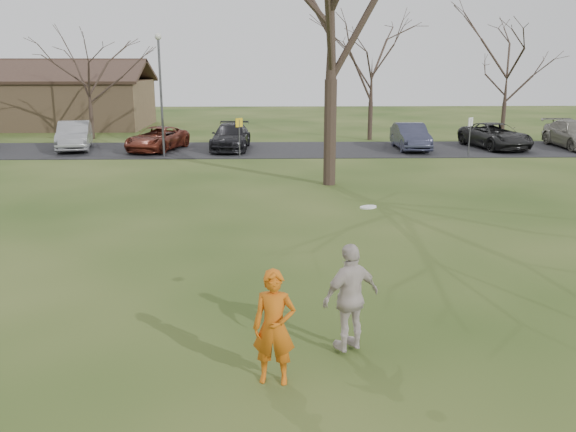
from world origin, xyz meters
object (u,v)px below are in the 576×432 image
object	(u,v)px
car_2	(157,139)
building	(14,102)
car_5	(410,136)
car_7	(575,134)
player_defender	(274,327)
big_tree	(332,4)
car_6	(495,136)
car_3	(231,137)
lamp_post	(160,80)
catching_play	(351,297)
car_1	(74,136)

from	to	relation	value
car_2	building	size ratio (longest dim) A/B	0.23
car_5	car_7	bearing A→B (deg)	2.88
player_defender	car_5	world-z (taller)	player_defender
building	big_tree	world-z (taller)	big_tree
player_defender	car_6	xyz separation A→B (m)	(12.89, 25.71, -0.16)
car_3	car_7	world-z (taller)	car_7
lamp_post	catching_play	bearing A→B (deg)	-72.54
building	big_tree	bearing A→B (deg)	-46.27
lamp_post	big_tree	world-z (taller)	big_tree
car_2	car_5	bearing A→B (deg)	15.86
car_3	car_5	world-z (taller)	car_5
car_1	car_6	xyz separation A→B (m)	(24.04, -0.14, -0.08)
lamp_post	big_tree	xyz separation A→B (m)	(8.00, -7.50, 3.03)
car_1	big_tree	bearing A→B (deg)	-49.97
car_1	car_6	world-z (taller)	car_1
player_defender	car_1	bearing A→B (deg)	121.38
player_defender	car_2	xyz separation A→B (m)	(-6.41, 25.33, -0.22)
car_2	big_tree	bearing A→B (deg)	-32.19
car_5	car_6	distance (m)	5.02
car_1	car_7	size ratio (longest dim) A/B	0.90
car_7	car_2	bearing A→B (deg)	-178.69
car_5	car_1	bearing A→B (deg)	178.77
car_7	lamp_post	world-z (taller)	lamp_post
player_defender	car_1	xyz separation A→B (m)	(-11.16, 25.85, -0.08)
big_tree	car_5	bearing A→B (deg)	60.39
car_1	big_tree	distance (m)	18.06
building	car_1	bearing A→B (deg)	-56.25
car_1	car_7	bearing A→B (deg)	-12.91
car_2	lamp_post	bearing A→B (deg)	-55.74
car_3	catching_play	world-z (taller)	catching_play
car_3	big_tree	world-z (taller)	big_tree
car_2	lamp_post	xyz separation A→B (m)	(0.75, -2.27, 3.27)
car_1	car_2	size ratio (longest dim) A/B	1.02
car_3	catching_play	size ratio (longest dim) A/B	1.96
car_5	player_defender	bearing A→B (deg)	-106.91
car_3	car_5	xyz separation A→B (m)	(10.18, -0.29, 0.02)
lamp_post	car_2	bearing A→B (deg)	108.31
car_6	car_7	size ratio (longest dim) A/B	0.97
player_defender	lamp_post	size ratio (longest dim) A/B	0.29
car_3	car_6	size ratio (longest dim) A/B	0.96
player_defender	catching_play	bearing A→B (deg)	44.22
car_7	car_3	bearing A→B (deg)	-179.28
car_3	catching_play	distance (m)	24.92
car_2	car_6	size ratio (longest dim) A/B	0.92
car_2	car_7	size ratio (longest dim) A/B	0.89
car_3	car_5	bearing A→B (deg)	0.53
car_6	lamp_post	world-z (taller)	lamp_post
car_7	big_tree	size ratio (longest dim) A/B	0.38
car_2	catching_play	world-z (taller)	catching_play
player_defender	car_2	size ratio (longest dim) A/B	0.39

